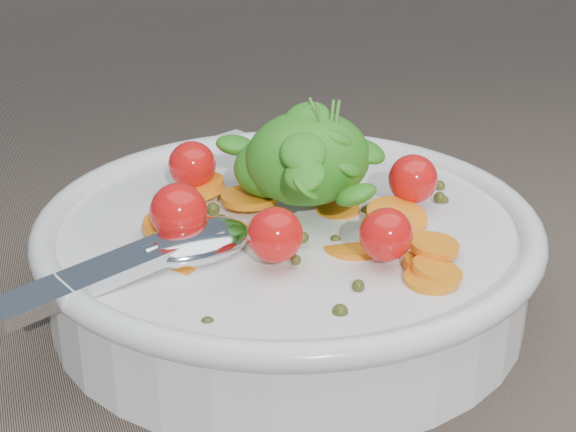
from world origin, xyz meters
name	(u,v)px	position (x,y,z in m)	size (l,w,h in m)	color
ground	(290,296)	(0.00, 0.00, 0.00)	(6.00, 6.00, 0.00)	#705F50
bowl	(288,251)	(0.00, -0.01, 0.04)	(0.33, 0.30, 0.13)	white
napkin	(221,169)	(0.02, 0.22, 0.00)	(0.14, 0.12, 0.01)	white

